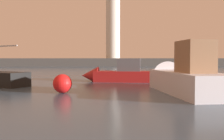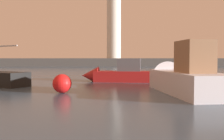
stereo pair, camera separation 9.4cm
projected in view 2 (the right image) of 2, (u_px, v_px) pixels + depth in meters
ground_plane at (121, 74)px, 34.09m from camera, size 220.00×220.00×0.00m
breakwater at (110, 62)px, 65.84m from camera, size 96.62×4.47×1.98m
lighthouse at (114, 22)px, 65.46m from camera, size 3.40×3.40×18.83m
motorboat_1 at (115, 74)px, 22.74m from camera, size 5.98×2.56×2.22m
motorboat_2 at (179, 77)px, 16.07m from camera, size 2.84×8.95×3.32m
mooring_buoy at (62, 84)px, 15.27m from camera, size 1.08×1.08×1.08m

